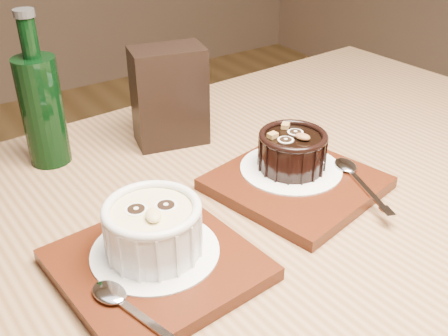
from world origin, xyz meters
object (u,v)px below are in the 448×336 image
(tray_left, at_px, (156,265))
(ramekin_dark, at_px, (292,149))
(condiment_stand, at_px, (169,96))
(green_bottle, at_px, (42,107))
(table, at_px, (262,294))
(tray_right, at_px, (296,183))
(ramekin_white, at_px, (153,226))

(tray_left, xyz_separation_m, ramekin_dark, (0.23, 0.06, 0.04))
(condiment_stand, distance_m, green_bottle, 0.17)
(table, distance_m, tray_left, 0.16)
(tray_right, bearing_deg, ramekin_white, -172.42)
(ramekin_dark, relative_size, condiment_stand, 0.62)
(tray_left, relative_size, green_bottle, 0.88)
(tray_right, height_order, ramekin_dark, ramekin_dark)
(ramekin_white, height_order, tray_right, ramekin_white)
(ramekin_white, height_order, green_bottle, green_bottle)
(tray_left, bearing_deg, table, -6.15)
(tray_left, bearing_deg, ramekin_dark, 14.79)
(table, distance_m, green_bottle, 0.37)
(ramekin_dark, bearing_deg, table, -164.83)
(tray_left, relative_size, ramekin_white, 1.85)
(tray_right, bearing_deg, table, -149.82)
(tray_left, xyz_separation_m, tray_right, (0.22, 0.04, 0.00))
(ramekin_dark, relative_size, green_bottle, 0.42)
(condiment_stand, bearing_deg, table, -95.52)
(tray_right, relative_size, condiment_stand, 1.29)
(tray_left, height_order, green_bottle, green_bottle)
(ramekin_dark, xyz_separation_m, green_bottle, (-0.24, 0.22, 0.04))
(table, distance_m, ramekin_dark, 0.18)
(tray_left, relative_size, ramekin_dark, 2.09)
(ramekin_white, relative_size, tray_right, 0.54)
(ramekin_white, xyz_separation_m, tray_right, (0.21, 0.03, -0.04))
(ramekin_white, bearing_deg, tray_left, -93.72)
(table, distance_m, tray_right, 0.14)
(ramekin_white, height_order, condiment_stand, condiment_stand)
(ramekin_dark, xyz_separation_m, condiment_stand, (-0.07, 0.18, 0.03))
(tray_right, xyz_separation_m, green_bottle, (-0.23, 0.24, 0.07))
(tray_left, bearing_deg, condiment_stand, 57.71)
(tray_left, distance_m, condiment_stand, 0.29)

